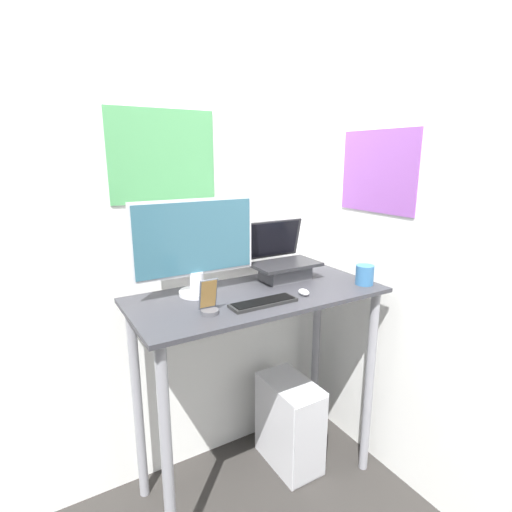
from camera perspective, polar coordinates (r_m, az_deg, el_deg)
name	(u,v)px	position (r m, az deg, el deg)	size (l,w,h in m)	color
wall_back	(224,227)	(2.11, -4.66, 4.09)	(6.00, 0.06, 2.60)	white
wall_side_right	(409,234)	(2.05, 21.06, 2.89)	(0.06, 6.00, 2.60)	white
desk	(258,336)	(1.95, 0.35, -11.39)	(1.19, 0.54, 1.04)	#333338
laptop	(283,264)	(2.07, 3.84, -1.15)	(0.34, 0.26, 0.29)	#4C4C51
monitor	(195,247)	(1.81, -8.67, 1.31)	(0.58, 0.17, 0.44)	silver
keyboard	(263,303)	(1.73, 1.07, -6.66)	(0.30, 0.09, 0.02)	black
mouse	(304,292)	(1.85, 6.84, -5.15)	(0.04, 0.06, 0.03)	white
cell_phone	(209,303)	(1.63, -6.72, -6.70)	(0.08, 0.07, 0.15)	#4C4C51
computer_tower	(290,423)	(2.37, 4.83, -22.66)	(0.22, 0.38, 0.49)	silver
mug	(365,275)	(2.05, 15.26, -2.62)	(0.09, 0.09, 0.10)	#336699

